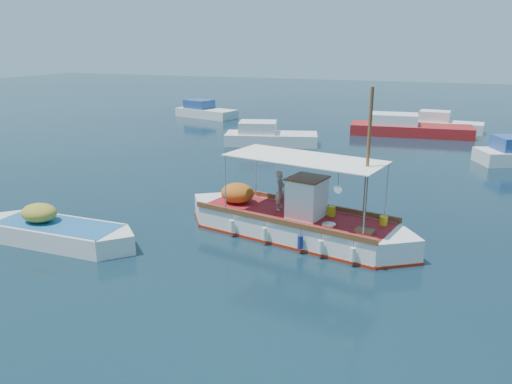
% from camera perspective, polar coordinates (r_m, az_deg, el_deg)
% --- Properties ---
extents(ground, '(160.00, 160.00, 0.00)m').
position_cam_1_polar(ground, '(18.27, 3.01, -5.26)').
color(ground, black).
rests_on(ground, ground).
extents(fishing_caique, '(9.18, 3.84, 5.71)m').
position_cam_1_polar(fishing_caique, '(18.33, 4.27, -3.54)').
color(fishing_caique, white).
rests_on(fishing_caique, ground).
extents(dinghy, '(6.36, 1.83, 1.55)m').
position_cam_1_polar(dinghy, '(19.09, -21.72, -4.45)').
color(dinghy, white).
rests_on(dinghy, ground).
extents(bg_boat_nw, '(6.71, 4.05, 1.80)m').
position_cam_1_polar(bg_boat_nw, '(34.88, 1.44, 6.24)').
color(bg_boat_nw, silver).
rests_on(bg_boat_nw, ground).
extents(bg_boat_n, '(9.15, 3.63, 1.80)m').
position_cam_1_polar(bg_boat_n, '(40.24, 16.87, 6.94)').
color(bg_boat_n, maroon).
rests_on(bg_boat_n, ground).
extents(bg_boat_far_w, '(6.36, 3.76, 1.80)m').
position_cam_1_polar(bg_boat_far_w, '(48.24, -5.87, 9.09)').
color(bg_boat_far_w, silver).
rests_on(bg_boat_far_w, ground).
extents(bg_boat_far_n, '(5.76, 2.35, 1.80)m').
position_cam_1_polar(bg_boat_far_n, '(42.79, 20.55, 7.15)').
color(bg_boat_far_n, silver).
rests_on(bg_boat_far_n, ground).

